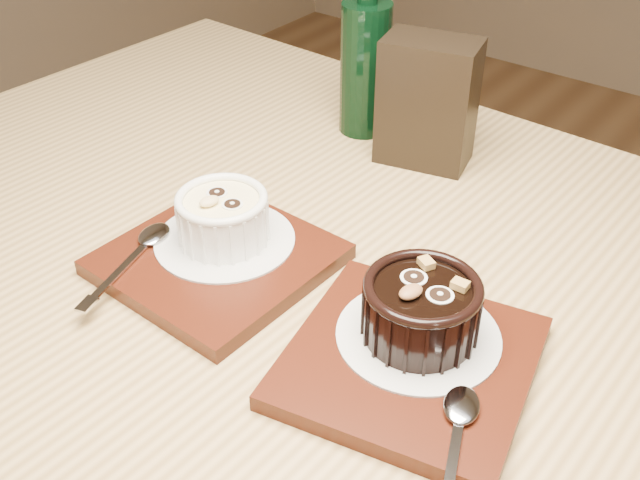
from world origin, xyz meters
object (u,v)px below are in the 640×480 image
at_px(table, 342,361).
at_px(tray_right, 409,362).
at_px(green_bottle, 365,63).
at_px(condiment_stand, 427,102).
at_px(tray_left, 218,259).
at_px(ramekin_dark, 421,307).
at_px(ramekin_white, 223,216).

distance_m(table, tray_right, 0.15).
bearing_deg(green_bottle, condiment_stand, -11.43).
bearing_deg(condiment_stand, tray_right, -60.66).
xyz_separation_m(table, condiment_stand, (-0.06, 0.24, 0.16)).
xyz_separation_m(tray_left, tray_right, (0.21, -0.00, 0.00)).
height_order(table, green_bottle, green_bottle).
relative_size(tray_right, condiment_stand, 1.29).
distance_m(ramekin_dark, condiment_stand, 0.31).
relative_size(table, tray_left, 6.83).
distance_m(tray_right, ramekin_dark, 0.04).
bearing_deg(ramekin_white, tray_right, 7.24).
distance_m(table, condiment_stand, 0.30).
distance_m(table, ramekin_dark, 0.17).
height_order(tray_right, condiment_stand, condiment_stand).
bearing_deg(green_bottle, ramekin_dark, -48.69).
bearing_deg(ramekin_dark, green_bottle, 144.10).
height_order(tray_left, condiment_stand, condiment_stand).
distance_m(tray_right, green_bottle, 0.41).
relative_size(tray_right, green_bottle, 0.84).
distance_m(ramekin_white, tray_right, 0.22).
height_order(table, tray_right, tray_right).
bearing_deg(condiment_stand, ramekin_dark, -59.68).
bearing_deg(table, ramekin_dark, -16.71).
bearing_deg(green_bottle, ramekin_white, -81.57).
bearing_deg(tray_right, condiment_stand, 119.34).
relative_size(tray_left, tray_right, 1.00).
distance_m(condiment_stand, green_bottle, 0.10).
bearing_deg(condiment_stand, table, -75.09).
distance_m(ramekin_dark, green_bottle, 0.38).
distance_m(table, ramekin_white, 0.18).
bearing_deg(tray_left, table, 22.22).
relative_size(table, tray_right, 6.83).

